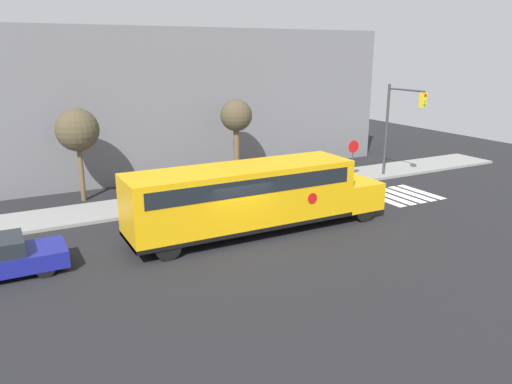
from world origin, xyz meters
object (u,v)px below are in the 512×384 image
object	(u,v)px
school_bus	(250,195)
traffic_light	(398,118)
stop_sign	(353,154)
tree_near_sidewalk	(77,131)
tree_far_sidewalk	(236,118)

from	to	relation	value
school_bus	traffic_light	bearing A→B (deg)	18.99
stop_sign	tree_near_sidewalk	bearing A→B (deg)	167.23
stop_sign	traffic_light	bearing A→B (deg)	-19.57
school_bus	tree_far_sidewalk	distance (m)	9.00
stop_sign	tree_far_sidewalk	world-z (taller)	tree_far_sidewalk
stop_sign	tree_far_sidewalk	size ratio (longest dim) A/B	0.51
tree_near_sidewalk	school_bus	bearing A→B (deg)	-56.94
school_bus	traffic_light	size ratio (longest dim) A/B	2.06
stop_sign	tree_near_sidewalk	distance (m)	15.28
tree_far_sidewalk	school_bus	bearing A→B (deg)	-112.19
traffic_light	tree_far_sidewalk	bearing A→B (deg)	154.74
school_bus	tree_near_sidewalk	bearing A→B (deg)	123.06
tree_far_sidewalk	tree_near_sidewalk	bearing A→B (deg)	178.69
traffic_light	tree_far_sidewalk	world-z (taller)	traffic_light
school_bus	stop_sign	xyz separation A→B (m)	(9.37, 4.96, -0.06)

